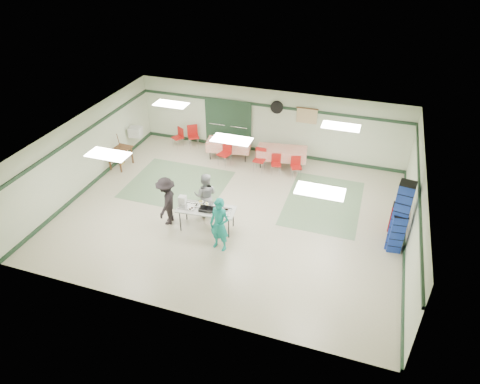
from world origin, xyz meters
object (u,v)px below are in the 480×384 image
(chair_loose_a, at_px, (193,134))
(crate_stack_blue_a, at_px, (400,217))
(chair_a, at_px, (276,162))
(crate_stack_blue_b, at_px, (397,232))
(volunteer_dark, at_px, (167,201))
(dining_table_a, at_px, (282,153))
(crate_stack_red, at_px, (396,218))
(office_printer, at_px, (135,132))
(broom, at_px, (121,148))
(dining_table_b, at_px, (229,145))
(chair_c, at_px, (296,164))
(volunteer_teal, at_px, (220,225))
(chair_d, at_px, (226,151))
(printer_table, at_px, (120,152))
(volunteer_grey, at_px, (205,195))
(chair_loose_b, at_px, (179,135))
(chair_b, at_px, (260,157))
(serving_table, at_px, (206,210))

(chair_loose_a, relative_size, crate_stack_blue_a, 0.42)
(chair_a, distance_m, crate_stack_blue_b, 5.50)
(volunteer_dark, bearing_deg, chair_loose_a, -174.06)
(dining_table_a, distance_m, chair_a, 0.59)
(crate_stack_red, height_order, crate_stack_blue_b, crate_stack_blue_b)
(office_printer, relative_size, broom, 0.37)
(dining_table_b, relative_size, chair_c, 2.27)
(chair_a, bearing_deg, volunteer_teal, -110.86)
(dining_table_b, xyz_separation_m, chair_c, (2.89, -0.58, -0.08))
(chair_d, height_order, office_printer, office_printer)
(chair_c, relative_size, crate_stack_red, 0.84)
(printer_table, bearing_deg, volunteer_grey, -20.30)
(volunteer_dark, bearing_deg, crate_stack_blue_a, 88.95)
(chair_loose_b, bearing_deg, chair_loose_a, 51.55)
(chair_b, distance_m, crate_stack_blue_b, 6.04)
(serving_table, bearing_deg, chair_loose_b, 118.09)
(volunteer_dark, xyz_separation_m, chair_d, (0.44, 4.18, -0.24))
(chair_b, bearing_deg, crate_stack_red, -22.21)
(volunteer_grey, height_order, crate_stack_red, volunteer_grey)
(chair_b, bearing_deg, chair_c, 1.72)
(crate_stack_red, distance_m, office_printer, 10.52)
(dining_table_a, height_order, crate_stack_blue_a, crate_stack_blue_a)
(serving_table, distance_m, dining_table_b, 4.75)
(crate_stack_red, xyz_separation_m, broom, (-10.38, 1.04, 0.21))
(dining_table_b, xyz_separation_m, crate_stack_blue_a, (6.55, -3.75, 0.56))
(chair_loose_a, height_order, chair_loose_b, chair_loose_a)
(chair_loose_a, height_order, broom, broom)
(crate_stack_blue_b, bearing_deg, volunteer_teal, -162.33)
(serving_table, height_order, crate_stack_blue_a, crate_stack_blue_a)
(dining_table_a, bearing_deg, crate_stack_blue_b, -49.91)
(chair_loose_b, bearing_deg, crate_stack_blue_a, 6.61)
(volunteer_dark, height_order, printer_table, volunteer_dark)
(chair_loose_a, distance_m, printer_table, 3.19)
(volunteer_teal, relative_size, crate_stack_red, 1.79)
(office_printer, bearing_deg, chair_b, -7.53)
(serving_table, bearing_deg, crate_stack_blue_b, 2.76)
(dining_table_a, bearing_deg, chair_a, -106.38)
(chair_loose_a, bearing_deg, crate_stack_blue_a, -59.49)
(volunteer_teal, height_order, chair_c, volunteer_teal)
(volunteer_dark, bearing_deg, printer_table, -137.87)
(crate_stack_red, height_order, printer_table, crate_stack_red)
(crate_stack_blue_a, xyz_separation_m, office_printer, (-10.30, 2.97, -0.19))
(chair_c, xyz_separation_m, chair_loose_b, (-5.22, 0.85, 0.03))
(volunteer_teal, bearing_deg, crate_stack_blue_a, 30.01)
(printer_table, distance_m, office_printer, 1.29)
(chair_c, bearing_deg, chair_loose_b, 148.05)
(volunteer_teal, height_order, crate_stack_red, volunteer_teal)
(volunteer_teal, height_order, volunteer_grey, volunteer_teal)
(chair_b, relative_size, chair_loose_b, 1.07)
(chair_loose_a, distance_m, broom, 3.10)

